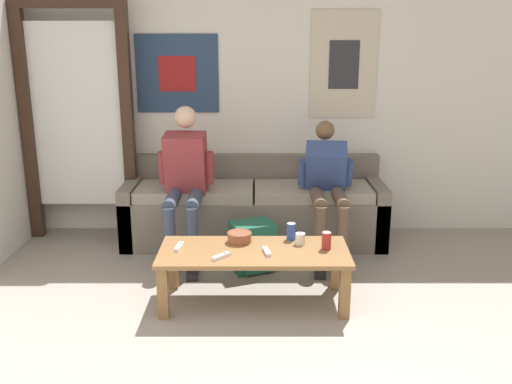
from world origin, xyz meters
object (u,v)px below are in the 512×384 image
(game_controller_near_left, at_px, (181,247))
(game_controller_near_right, at_px, (223,256))
(pillar_candle, at_px, (302,239))
(drink_can_red, at_px, (329,241))
(ceramic_bowl, at_px, (242,236))
(game_controller_far_center, at_px, (269,251))
(backpack, at_px, (255,247))
(couch, at_px, (256,210))
(person_seated_adult, at_px, (187,178))
(drink_can_blue, at_px, (293,231))
(coffee_table, at_px, (256,258))
(person_seated_teen, at_px, (330,185))

(game_controller_near_left, height_order, game_controller_near_right, same)
(pillar_candle, bearing_deg, drink_can_red, -28.65)
(ceramic_bowl, distance_m, game_controller_far_center, 0.29)
(drink_can_red, height_order, game_controller_near_left, drink_can_red)
(backpack, xyz_separation_m, game_controller_near_right, (-0.21, -0.73, 0.22))
(ceramic_bowl, xyz_separation_m, drink_can_red, (0.61, -0.14, 0.02))
(couch, xyz_separation_m, game_controller_near_right, (-0.21, -1.40, 0.12))
(person_seated_adult, relative_size, backpack, 3.18)
(drink_can_blue, height_order, game_controller_near_left, drink_can_blue)
(pillar_candle, bearing_deg, drink_can_blue, 121.74)
(drink_can_red, relative_size, game_controller_near_right, 0.97)
(coffee_table, xyz_separation_m, backpack, (-0.01, 0.58, -0.14))
(couch, height_order, drink_can_blue, couch)
(pillar_candle, distance_m, drink_can_blue, 0.11)
(person_seated_teen, bearing_deg, game_controller_far_center, -118.34)
(coffee_table, xyz_separation_m, game_controller_near_right, (-0.22, -0.14, 0.07))
(backpack, relative_size, game_controller_near_left, 2.69)
(person_seated_teen, xyz_separation_m, game_controller_far_center, (-0.53, -0.97, -0.22))
(person_seated_teen, bearing_deg, backpack, -151.58)
(drink_can_red, relative_size, game_controller_near_left, 0.84)
(person_seated_teen, distance_m, pillar_candle, 0.87)
(game_controller_near_right, bearing_deg, game_controller_near_left, 149.88)
(coffee_table, height_order, backpack, same)
(person_seated_adult, relative_size, drink_can_red, 10.17)
(person_seated_adult, xyz_separation_m, drink_can_blue, (0.85, -0.67, -0.23))
(ceramic_bowl, height_order, pillar_candle, pillar_candle)
(person_seated_adult, bearing_deg, drink_can_blue, -38.36)
(person_seated_adult, height_order, drink_can_red, person_seated_adult)
(person_seated_adult, bearing_deg, couch, 33.26)
(person_seated_adult, relative_size, ceramic_bowl, 7.05)
(drink_can_red, relative_size, game_controller_far_center, 0.84)
(drink_can_blue, relative_size, game_controller_far_center, 0.84)
(ceramic_bowl, distance_m, drink_can_red, 0.62)
(couch, xyz_separation_m, coffee_table, (0.00, -1.26, 0.04))
(drink_can_blue, bearing_deg, person_seated_adult, 141.64)
(coffee_table, bearing_deg, backpack, 90.78)
(game_controller_near_left, bearing_deg, drink_can_blue, 12.64)
(backpack, bearing_deg, game_controller_near_left, -133.23)
(ceramic_bowl, height_order, game_controller_near_left, ceramic_bowl)
(coffee_table, height_order, game_controller_near_left, game_controller_near_left)
(pillar_candle, xyz_separation_m, drink_can_blue, (-0.06, 0.10, 0.02))
(ceramic_bowl, relative_size, game_controller_near_right, 1.40)
(pillar_candle, bearing_deg, game_controller_near_left, -174.49)
(pillar_candle, height_order, drink_can_blue, drink_can_blue)
(drink_can_red, bearing_deg, coffee_table, -177.59)
(drink_can_blue, bearing_deg, person_seated_teen, 64.10)
(game_controller_near_right, bearing_deg, pillar_candle, 25.31)
(backpack, height_order, game_controller_near_left, game_controller_near_left)
(game_controller_near_right, bearing_deg, coffee_table, 33.14)
(couch, height_order, backpack, couch)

